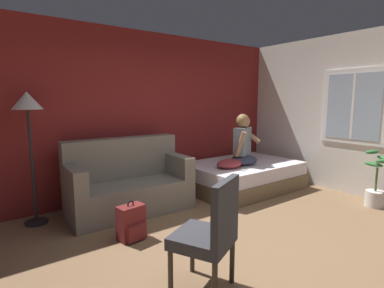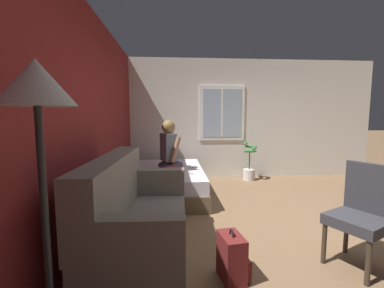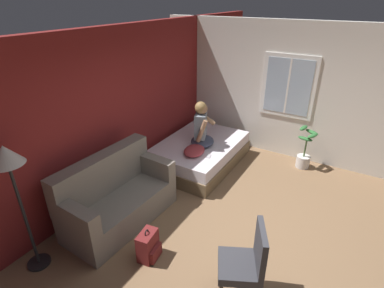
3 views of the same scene
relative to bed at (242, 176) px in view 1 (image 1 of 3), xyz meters
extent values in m
plane|color=brown|center=(-1.58, -1.68, -0.24)|extent=(40.00, 40.00, 0.00)
cube|color=maroon|center=(-1.58, 0.88, 1.11)|extent=(10.68, 0.16, 2.70)
cube|color=silver|center=(1.34, -1.68, 1.11)|extent=(0.16, 6.35, 2.70)
cube|color=white|center=(1.25, -1.28, 1.25)|extent=(0.02, 1.04, 1.24)
cube|color=#9EB2C6|center=(1.23, -1.28, 1.25)|extent=(0.01, 0.88, 1.08)
cube|color=white|center=(1.23, -1.28, 1.25)|extent=(0.01, 0.04, 1.08)
cube|color=brown|center=(0.00, 0.00, -0.11)|extent=(2.01, 1.39, 0.26)
cube|color=silver|center=(0.00, 0.00, 0.13)|extent=(1.95, 1.35, 0.22)
cube|color=slate|center=(-2.11, 0.14, -0.02)|extent=(1.73, 0.87, 0.44)
cube|color=slate|center=(-2.10, 0.44, 0.50)|extent=(1.71, 0.31, 0.60)
cube|color=slate|center=(-2.87, 0.18, 0.36)|extent=(0.21, 0.81, 0.32)
cube|color=slate|center=(-1.35, 0.11, 0.36)|extent=(0.21, 0.81, 0.32)
cylinder|color=#382D23|center=(-2.30, -1.60, -0.04)|extent=(0.04, 0.04, 0.40)
cylinder|color=#382D23|center=(-2.65, -1.77, -0.04)|extent=(0.04, 0.04, 0.40)
cylinder|color=#382D23|center=(-2.13, -1.95, -0.04)|extent=(0.04, 0.04, 0.40)
cylinder|color=#382D23|center=(-2.48, -2.12, -0.04)|extent=(0.04, 0.04, 0.40)
cube|color=#333338|center=(-2.39, -1.86, 0.21)|extent=(0.62, 0.62, 0.10)
cube|color=#333338|center=(-2.30, -2.04, 0.50)|extent=(0.44, 0.26, 0.48)
ellipsoid|color=#383D51|center=(-0.08, -0.11, 0.32)|extent=(0.64, 0.60, 0.16)
cube|color=slate|center=(-0.09, -0.07, 0.64)|extent=(0.38, 0.31, 0.48)
cylinder|color=#936B4C|center=(-0.26, -0.19, 0.62)|extent=(0.15, 0.23, 0.44)
cylinder|color=#936B4C|center=(0.10, -0.09, 0.74)|extent=(0.21, 0.38, 0.29)
sphere|color=#936B4C|center=(-0.08, -0.09, 0.99)|extent=(0.21, 0.21, 0.21)
ellipsoid|color=olive|center=(-0.09, -0.07, 1.00)|extent=(0.29, 0.29, 0.23)
cube|color=maroon|center=(-2.48, -0.65, -0.04)|extent=(0.32, 0.22, 0.40)
cube|color=maroon|center=(-2.46, -0.76, -0.13)|extent=(0.24, 0.09, 0.18)
torus|color=black|center=(-2.48, -0.65, 0.18)|extent=(0.09, 0.03, 0.09)
ellipsoid|color=#993338|center=(-0.48, -0.17, 0.31)|extent=(0.53, 0.43, 0.14)
cube|color=#B7B7BC|center=(-0.42, -0.44, 0.25)|extent=(0.16, 0.11, 0.01)
cylinder|color=black|center=(-3.29, 0.49, -0.22)|extent=(0.28, 0.28, 0.03)
cylinder|color=black|center=(-3.29, 0.49, 0.52)|extent=(0.04, 0.04, 1.45)
cone|color=silver|center=(-3.29, 0.49, 1.35)|extent=(0.36, 0.36, 0.22)
cylinder|color=silver|center=(0.93, -1.85, -0.12)|extent=(0.26, 0.26, 0.24)
cylinder|color=#426033|center=(0.93, -1.85, 0.18)|extent=(0.03, 0.03, 0.36)
ellipsoid|color=#2D6B33|center=(0.83, -1.83, 0.42)|extent=(0.15, 0.29, 0.06)
ellipsoid|color=#2D6B33|center=(0.95, -1.75, 0.58)|extent=(0.29, 0.15, 0.06)
ellipsoid|color=#2D6B33|center=(0.89, -1.94, 0.48)|extent=(0.30, 0.21, 0.06)
camera|label=1|loc=(-3.86, -3.70, 1.36)|focal=28.00mm
camera|label=2|loc=(-4.56, -0.14, 1.20)|focal=24.00mm
camera|label=3|loc=(-4.64, -2.61, 2.86)|focal=28.00mm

